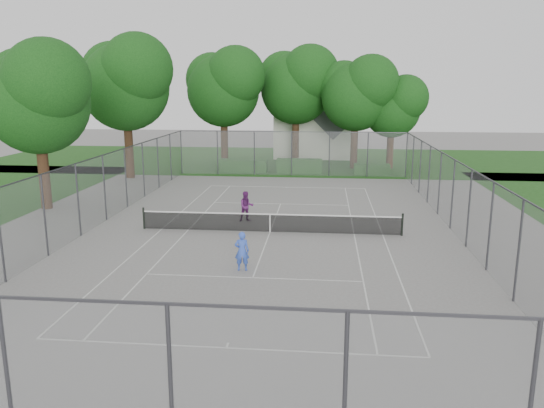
# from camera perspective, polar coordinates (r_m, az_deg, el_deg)

# --- Properties ---
(ground) EXTENTS (120.00, 120.00, 0.00)m
(ground) POSITION_cam_1_polar(r_m,az_deg,el_deg) (26.17, -0.21, -3.04)
(ground) COLOR slate
(ground) RESTS_ON ground
(grass_far) EXTENTS (60.00, 20.00, 0.00)m
(grass_far) POSITION_cam_1_polar(r_m,az_deg,el_deg) (51.62, 2.72, 4.75)
(grass_far) COLOR #194413
(grass_far) RESTS_ON ground
(court_markings) EXTENTS (11.03, 23.83, 0.01)m
(court_markings) POSITION_cam_1_polar(r_m,az_deg,el_deg) (26.17, -0.21, -3.03)
(court_markings) COLOR silver
(court_markings) RESTS_ON ground
(tennis_net) EXTENTS (12.87, 0.10, 1.10)m
(tennis_net) POSITION_cam_1_polar(r_m,az_deg,el_deg) (26.04, -0.22, -1.96)
(tennis_net) COLOR black
(tennis_net) RESTS_ON ground
(perimeter_fence) EXTENTS (18.08, 34.08, 3.52)m
(perimeter_fence) POSITION_cam_1_polar(r_m,az_deg,el_deg) (25.74, -0.22, 0.84)
(perimeter_fence) COLOR #38383D
(perimeter_fence) RESTS_ON ground
(tree_far_left) EXTENTS (7.24, 6.61, 10.41)m
(tree_far_left) POSITION_cam_1_polar(r_m,az_deg,el_deg) (47.31, -5.16, 12.68)
(tree_far_left) COLOR #331E12
(tree_far_left) RESTS_ON ground
(tree_far_midleft) EXTENTS (7.42, 6.77, 10.66)m
(tree_far_midleft) POSITION_cam_1_polar(r_m,az_deg,el_deg) (49.12, 2.71, 12.91)
(tree_far_midleft) COLOR #331E12
(tree_far_midleft) RESTS_ON ground
(tree_far_midright) EXTENTS (6.70, 6.12, 9.63)m
(tree_far_midright) POSITION_cam_1_polar(r_m,az_deg,el_deg) (46.40, 9.12, 11.91)
(tree_far_midright) COLOR #331E12
(tree_far_midright) RESTS_ON ground
(tree_far_right) EXTENTS (5.56, 5.08, 7.99)m
(tree_far_right) POSITION_cam_1_polar(r_m,az_deg,el_deg) (47.07, 12.90, 10.39)
(tree_far_right) COLOR #331E12
(tree_far_right) RESTS_ON ground
(tree_side_back) EXTENTS (7.59, 6.93, 10.90)m
(tree_side_back) POSITION_cam_1_polar(r_m,az_deg,el_deg) (42.45, -15.45, 12.76)
(tree_side_back) COLOR #331E12
(tree_side_back) RESTS_ON ground
(tree_side_front) EXTENTS (6.70, 6.12, 9.63)m
(tree_side_front) POSITION_cam_1_polar(r_m,az_deg,el_deg) (33.08, -23.95, 10.79)
(tree_side_front) COLOR #331E12
(tree_side_front) RESTS_ON ground
(hedge_left) EXTENTS (4.07, 1.22, 1.02)m
(hedge_left) POSITION_cam_1_polar(r_m,az_deg,el_deg) (44.57, -3.15, 4.15)
(hedge_left) COLOR #1E4E19
(hedge_left) RESTS_ON ground
(hedge_mid) EXTENTS (3.72, 1.06, 1.17)m
(hedge_mid) POSITION_cam_1_polar(r_m,az_deg,el_deg) (43.79, 2.97, 4.10)
(hedge_mid) COLOR #1E4E19
(hedge_mid) RESTS_ON ground
(hedge_right) EXTENTS (2.86, 1.05, 0.86)m
(hedge_right) POSITION_cam_1_polar(r_m,az_deg,el_deg) (43.76, 10.68, 3.68)
(hedge_right) COLOR #1E4E19
(hedge_right) RESTS_ON ground
(house) EXTENTS (7.70, 5.97, 9.59)m
(house) POSITION_cam_1_polar(r_m,az_deg,el_deg) (54.20, 4.55, 9.19)
(house) COLOR silver
(house) RESTS_ON ground
(girl_player) EXTENTS (0.62, 0.45, 1.56)m
(girl_player) POSITION_cam_1_polar(r_m,az_deg,el_deg) (20.70, -3.26, -5.07)
(girl_player) COLOR blue
(girl_player) RESTS_ON ground
(woman_player) EXTENTS (0.94, 0.83, 1.61)m
(woman_player) POSITION_cam_1_polar(r_m,az_deg,el_deg) (28.14, -2.77, -0.25)
(woman_player) COLOR #602163
(woman_player) RESTS_ON ground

